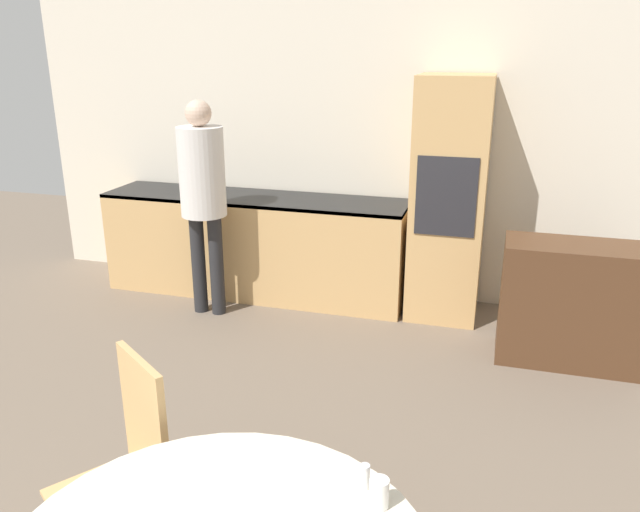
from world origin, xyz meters
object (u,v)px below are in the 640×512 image
(sideboard, at_px, (573,304))
(chair_far_left, at_px, (128,464))
(oven_unit, at_px, (449,200))
(person_standing, at_px, (203,186))
(cup, at_px, (379,493))

(sideboard, relative_size, chair_far_left, 0.99)
(chair_far_left, bearing_deg, oven_unit, 107.99)
(sideboard, distance_m, person_standing, 2.88)
(chair_far_left, distance_m, person_standing, 2.78)
(sideboard, height_order, cup, cup)
(person_standing, bearing_deg, sideboard, -1.39)
(person_standing, height_order, cup, person_standing)
(chair_far_left, relative_size, cup, 9.93)
(oven_unit, bearing_deg, sideboard, -32.50)
(sideboard, bearing_deg, cup, -107.09)
(oven_unit, bearing_deg, cup, -88.36)
(person_standing, bearing_deg, chair_far_left, -70.57)
(oven_unit, height_order, cup, oven_unit)
(oven_unit, height_order, chair_far_left, oven_unit)
(oven_unit, xyz_separation_m, chair_far_left, (-0.96, -3.10, -0.43))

